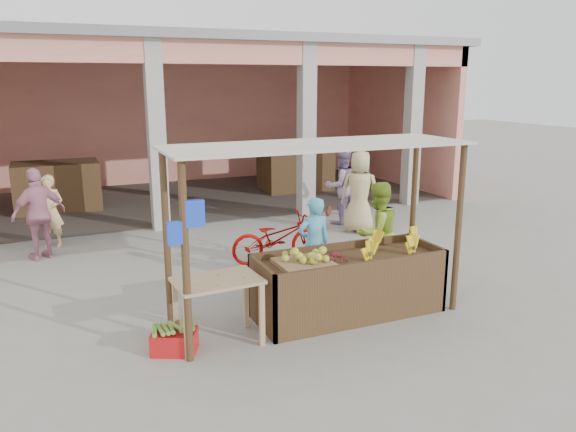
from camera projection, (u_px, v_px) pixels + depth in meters
name	position (u px, v px, depth m)	size (l,w,h in m)	color
ground	(316.00, 319.00, 7.65)	(60.00, 60.00, 0.00)	gray
market_building	(172.00, 98.00, 14.99)	(14.40, 6.40, 4.20)	#EE9B7C
fruit_stall	(349.00, 287.00, 7.75)	(2.60, 0.95, 0.80)	#4F341F
stall_awning	(314.00, 176.00, 7.23)	(4.09, 1.35, 2.39)	#4F341F
banana_heap	(391.00, 245.00, 7.91)	(1.22, 0.66, 0.22)	yellow
melon_tray	(304.00, 259.00, 7.37)	(0.71, 0.61, 0.19)	#8E6C49
berry_heap	(334.00, 258.00, 7.51)	(0.40, 0.32, 0.13)	maroon
side_table	(218.00, 290.00, 6.83)	(1.07, 0.76, 0.83)	tan
papaya_pile	(217.00, 271.00, 6.77)	(0.74, 0.42, 0.21)	#539430
red_crate	(175.00, 341.00, 6.71)	(0.52, 0.37, 0.27)	red
plantain_bundle	(174.00, 328.00, 6.67)	(0.43, 0.30, 0.09)	olive
produce_sacks	(329.00, 201.00, 13.49)	(1.08, 0.81, 0.66)	maroon
vendor_blue	(314.00, 241.00, 8.58)	(0.59, 0.43, 1.56)	#52B2E1
vendor_green	(377.00, 230.00, 8.87)	(0.83, 0.48, 1.72)	#97BA32
motorcycle	(277.00, 237.00, 9.97)	(1.76, 0.61, 0.92)	#8D0703
shopper_b	(38.00, 211.00, 10.04)	(1.05, 0.56, 1.78)	#C47D93
shopper_c	(360.00, 187.00, 11.82)	(0.93, 0.61, 1.93)	tan
shopper_e	(50.00, 210.00, 10.83)	(0.55, 0.41, 1.47)	#E3B87A
shopper_f	(342.00, 182.00, 12.54)	(0.92, 0.53, 1.88)	#997CAA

